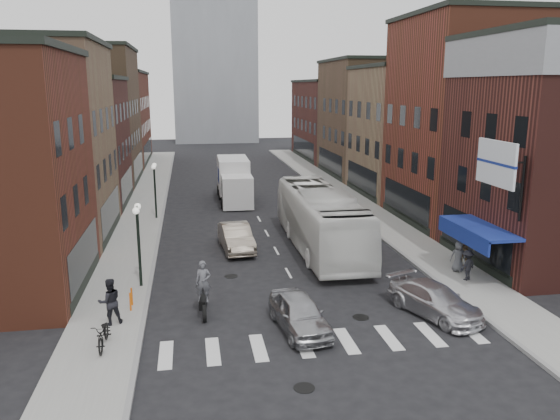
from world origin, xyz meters
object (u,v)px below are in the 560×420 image
object	(u,v)px
transit_bus	(320,219)
curb_car	(435,300)
box_truck	(234,181)
parked_bicycle	(104,334)
sedan_left_near	(299,313)
streetlamp_near	(138,230)
bike_rack	(131,299)
streetlamp_far	(155,180)
ped_left_solo	(110,301)
billboard_sign	(498,165)
ped_right_c	(458,256)
motorcycle_rider	(203,290)
sedan_left_far	(236,237)
ped_right_a	(467,265)
ped_right_b	(464,251)

from	to	relation	value
transit_bus	curb_car	size ratio (longest dim) A/B	2.86
box_truck	parked_bicycle	distance (m)	26.76
box_truck	sedan_left_near	distance (m)	25.32
streetlamp_near	curb_car	distance (m)	13.81
bike_rack	streetlamp_near	bearing A→B (deg)	85.76
streetlamp_far	ped_left_solo	bearing A→B (deg)	-92.68
billboard_sign	sedan_left_near	distance (m)	11.07
curb_car	parked_bicycle	distance (m)	13.43
bike_rack	ped_right_c	distance (m)	16.37
streetlamp_near	motorcycle_rider	bearing A→B (deg)	-50.99
sedan_left_far	curb_car	world-z (taller)	sedan_left_far
sedan_left_far	ped_right_c	distance (m)	12.56
box_truck	motorcycle_rider	bearing A→B (deg)	-97.06
streetlamp_near	box_truck	world-z (taller)	streetlamp_near
billboard_sign	box_truck	distance (m)	25.42
box_truck	ped_right_a	world-z (taller)	box_truck
streetlamp_far	sedan_left_near	xyz separation A→B (m)	(6.60, -19.75, -2.20)
sedan_left_near	ped_right_a	world-z (taller)	ped_right_a
box_truck	sedan_left_far	distance (m)	14.04
box_truck	ped_right_a	xyz separation A→B (m)	(9.69, -21.38, -0.84)
box_truck	motorcycle_rider	distance (m)	23.35
box_truck	sedan_left_near	bearing A→B (deg)	-88.01
streetlamp_far	bike_rack	distance (m)	16.87
motorcycle_rider	parked_bicycle	xyz separation A→B (m)	(-3.73, -2.69, -0.46)
box_truck	ped_left_solo	xyz separation A→B (m)	(-7.02, -23.77, -0.64)
streetlamp_far	transit_bus	world-z (taller)	streetlamp_far
motorcycle_rider	billboard_sign	bearing A→B (deg)	7.81
streetlamp_far	sedan_left_far	distance (m)	10.06
streetlamp_far	ped_right_b	world-z (taller)	streetlamp_far
billboard_sign	streetlamp_near	size ratio (longest dim) A/B	0.90
box_truck	ped_left_solo	bearing A→B (deg)	-105.44
sedan_left_near	ped_right_b	xyz separation A→B (m)	(9.95, 5.58, 0.40)
billboard_sign	ped_right_c	size ratio (longest dim) A/B	2.32
curb_car	motorcycle_rider	bearing A→B (deg)	149.77
ped_right_b	ped_left_solo	bearing A→B (deg)	15.29
ped_right_a	ped_left_solo	bearing A→B (deg)	-16.84
bike_rack	motorcycle_rider	distance (m)	3.26
streetlamp_far	curb_car	size ratio (longest dim) A/B	0.90
bike_rack	sedan_left_near	size ratio (longest dim) A/B	0.19
box_truck	curb_car	distance (m)	25.64
streetlamp_far	sedan_left_near	world-z (taller)	streetlamp_far
sedan_left_near	motorcycle_rider	bearing A→B (deg)	142.24
streetlamp_far	transit_bus	size ratio (longest dim) A/B	0.31
streetlamp_far	ped_left_solo	world-z (taller)	streetlamp_far
bike_rack	parked_bicycle	xyz separation A→B (m)	(-0.64, -3.56, 0.11)
ped_left_solo	curb_car	bearing A→B (deg)	155.63
sedan_left_far	box_truck	bearing A→B (deg)	81.24
ped_right_b	parked_bicycle	bearing A→B (deg)	21.47
box_truck	curb_car	world-z (taller)	box_truck
bike_rack	ped_right_b	bearing A→B (deg)	8.59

